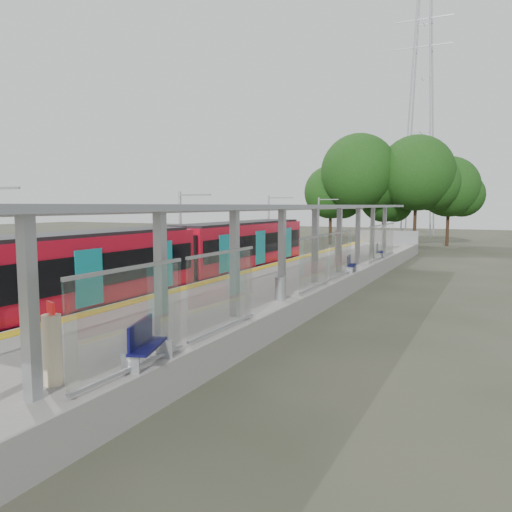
{
  "coord_description": "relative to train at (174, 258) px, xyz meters",
  "views": [
    {
      "loc": [
        9.72,
        -4.32,
        4.64
      ],
      "look_at": [
        -0.27,
        16.29,
        2.3
      ],
      "focal_mm": 35.0,
      "sensor_mm": 36.0,
      "label": 1
    }
  ],
  "objects": [
    {
      "name": "tree_cluster",
      "position": [
        3.05,
        37.21,
        5.41
      ],
      "size": [
        19.33,
        12.64,
        12.57
      ],
      "color": "#382316",
      "rests_on": "ground"
    },
    {
      "name": "end_fence",
      "position": [
        4.5,
        29.18,
        -0.45
      ],
      "size": [
        6.0,
        0.1,
        1.2
      ],
      "primitive_type": "cube",
      "color": "#9EA0A5",
      "rests_on": "platform"
    },
    {
      "name": "tactile_strip",
      "position": [
        1.95,
        4.23,
        -1.04
      ],
      "size": [
        0.6,
        50.0,
        0.02
      ],
      "primitive_type": "cube",
      "color": "gold",
      "rests_on": "platform"
    },
    {
      "name": "info_pillar_near",
      "position": [
        6.21,
        -13.03,
        -0.31
      ],
      "size": [
        0.39,
        0.39,
        1.71
      ],
      "rotation": [
        0.0,
        0.0,
        -0.4
      ],
      "color": "beige",
      "rests_on": "platform"
    },
    {
      "name": "bench_far",
      "position": [
        6.88,
        14.59,
        -0.53
      ],
      "size": [
        0.69,
        1.5,
        0.99
      ],
      "rotation": [
        0.0,
        0.0,
        0.18
      ],
      "color": "#0D0D44",
      "rests_on": "platform"
    },
    {
      "name": "bench_mid",
      "position": [
        7.12,
        6.33,
        -0.57
      ],
      "size": [
        0.62,
        1.38,
        0.91
      ],
      "rotation": [
        0.0,
        0.0,
        0.16
      ],
      "color": "#0D0D44",
      "rests_on": "platform"
    },
    {
      "name": "catenary_masts",
      "position": [
        -1.72,
        3.23,
        0.86
      ],
      "size": [
        2.08,
        48.16,
        5.4
      ],
      "color": "#9EA0A5",
      "rests_on": "ground"
    },
    {
      "name": "trackbed",
      "position": [
        -0.0,
        4.23,
        -1.93
      ],
      "size": [
        3.0,
        70.0,
        0.24
      ],
      "primitive_type": "cube",
      "color": "#59544C",
      "rests_on": "ground"
    },
    {
      "name": "bench_near",
      "position": [
        7.11,
        -11.23,
        -0.51
      ],
      "size": [
        0.95,
        1.58,
        1.03
      ],
      "rotation": [
        0.0,
        0.0,
        0.34
      ],
      "color": "#0D0D44",
      "rests_on": "platform"
    },
    {
      "name": "canopy",
      "position": [
        6.11,
        0.42,
        2.15
      ],
      "size": [
        3.27,
        38.0,
        3.66
      ],
      "color": "#9EA0A5",
      "rests_on": "platform"
    },
    {
      "name": "pylon",
      "position": [
        3.5,
        57.23,
        16.95
      ],
      "size": [
        8.0,
        4.0,
        38.0
      ],
      "primitive_type": null,
      "color": "#9EA0A5",
      "rests_on": "ground"
    },
    {
      "name": "train",
      "position": [
        0.0,
        0.0,
        0.0
      ],
      "size": [
        2.74,
        27.6,
        3.62
      ],
      "color": "black",
      "rests_on": "ground"
    },
    {
      "name": "info_pillar_far",
      "position": [
        5.12,
        10.78,
        -0.19
      ],
      "size": [
        0.45,
        0.45,
        1.99
      ],
      "rotation": [
        0.0,
        0.0,
        0.02
      ],
      "color": "beige",
      "rests_on": "platform"
    },
    {
      "name": "platform",
      "position": [
        4.5,
        4.23,
        -1.55
      ],
      "size": [
        6.0,
        50.0,
        1.0
      ],
      "primitive_type": "cube",
      "color": "gray",
      "rests_on": "ground"
    },
    {
      "name": "litter_bin",
      "position": [
        6.8,
        -2.62,
        -0.6
      ],
      "size": [
        0.49,
        0.49,
        0.9
      ],
      "primitive_type": "cylinder",
      "rotation": [
        0.0,
        0.0,
        0.12
      ],
      "color": "#9EA0A5",
      "rests_on": "platform"
    }
  ]
}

